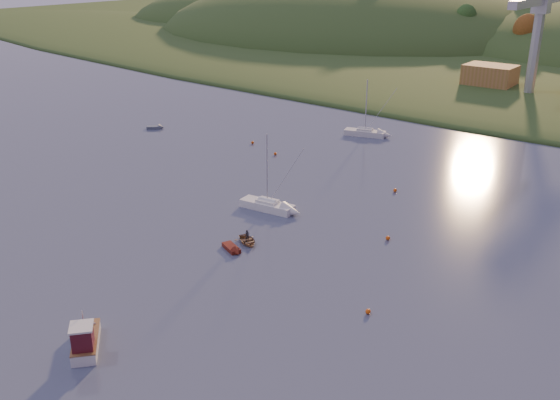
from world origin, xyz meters
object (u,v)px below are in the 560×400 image
Objects in this scene: sailboat_near at (267,205)px; red_tender at (234,250)px; fishing_boat at (86,335)px; sailboat_far at (365,132)px; canoe at (247,241)px; grey_dinghy at (158,127)px.

sailboat_near is 12.85m from red_tender.
sailboat_far reaches higher than fishing_boat.
sailboat_near reaches higher than red_tender.
canoe is (4.59, -9.27, -0.33)m from sailboat_near.
canoe is at bearing 118.23° from red_tender.
sailboat_far is 39.01m from grey_dinghy.
grey_dinghy is (-46.48, 30.05, 0.01)m from red_tender.
sailboat_far reaches higher than canoe.
fishing_boat reaches higher than red_tender.
sailboat_far is 51.65m from red_tender.
canoe is 53.75m from grey_dinghy.
canoe is at bearing -44.02° from fishing_boat.
sailboat_near is (-6.84, 32.77, -0.23)m from fishing_boat.
grey_dinghy reaches higher than canoe.
red_tender is (4.85, -11.90, -0.44)m from sailboat_near.
sailboat_far is (-8.11, 38.10, 0.00)m from sailboat_near.
fishing_boat is at bearing -147.27° from canoe.
grey_dinghy is at bearing -166.20° from sailboat_far.
sailboat_far is at bearing 127.19° from red_tender.
red_tender is at bearing -75.81° from grey_dinghy.
sailboat_far is 49.05m from canoe.
fishing_boat is 1.95× the size of grey_dinghy.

